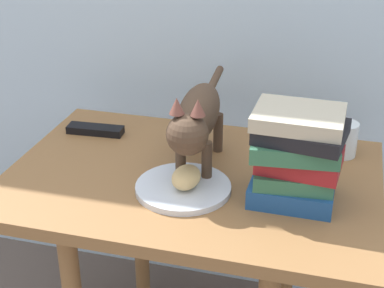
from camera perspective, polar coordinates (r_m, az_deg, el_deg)
The scene contains 7 objects.
side_table at distance 1.41m, azimuth 0.00°, elevation -5.98°, with size 0.86×0.59×0.60m.
plate at distance 1.30m, azimuth -0.75°, elevation -4.30°, with size 0.21×0.21×0.01m, color silver.
bread_roll at distance 1.28m, azimuth -0.57°, elevation -3.26°, with size 0.08×0.06×0.05m, color #E0BC7A.
cat at distance 1.33m, azimuth 0.63°, elevation 2.56°, with size 0.11×0.48×0.23m.
book_stack at distance 1.24m, azimuth 10.15°, elevation -1.09°, with size 0.20×0.17×0.21m.
candle_jar at distance 1.49m, azimuth 14.46°, elevation 0.31°, with size 0.07×0.07×0.08m.
tv_remote at distance 1.58m, azimuth -9.39°, elevation 1.38°, with size 0.15×0.04×0.02m, color black.
Camera 1 is at (0.31, -1.15, 1.27)m, focal length 54.81 mm.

